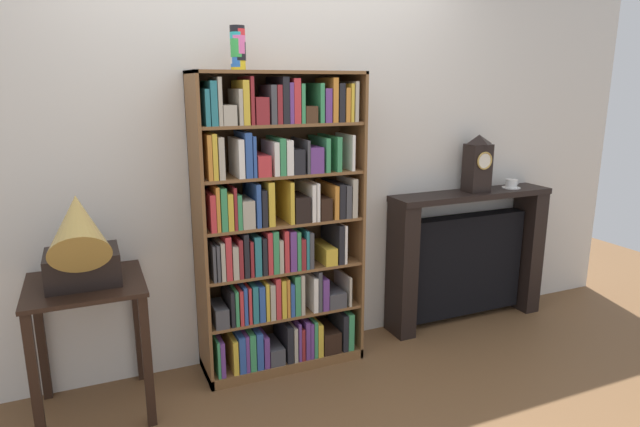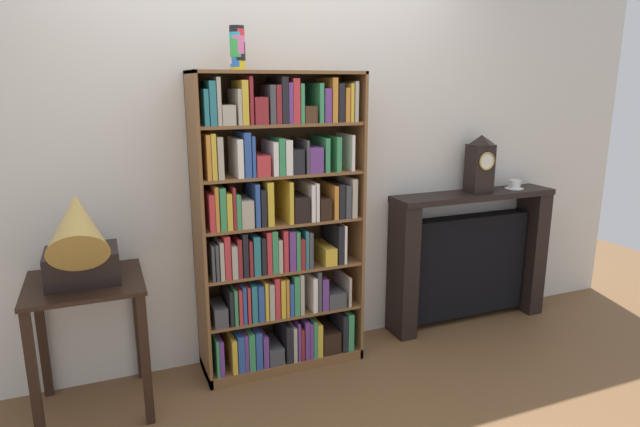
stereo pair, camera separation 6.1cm
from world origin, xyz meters
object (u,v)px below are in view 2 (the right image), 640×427
at_px(side_table_left, 88,312).
at_px(mantel_clock, 480,164).
at_px(fireplace_mantel, 468,258).
at_px(bookshelf, 277,234).
at_px(teacup_with_saucer, 514,185).
at_px(cup_stack, 237,48).
at_px(gramophone, 79,240).

height_order(side_table_left, mantel_clock, mantel_clock).
xyz_separation_m(side_table_left, fireplace_mantel, (2.51, 0.17, -0.08)).
bearing_deg(bookshelf, teacup_with_saucer, 1.81).
xyz_separation_m(bookshelf, teacup_with_saucer, (1.80, 0.06, 0.16)).
distance_m(bookshelf, cup_stack, 1.06).
distance_m(gramophone, fireplace_mantel, 2.57).
bearing_deg(fireplace_mantel, teacup_with_saucer, -3.67).
xyz_separation_m(cup_stack, gramophone, (-0.86, -0.17, -0.92)).
distance_m(side_table_left, mantel_clock, 2.62).
height_order(side_table_left, gramophone, gramophone).
bearing_deg(cup_stack, fireplace_mantel, 2.75).
xyz_separation_m(bookshelf, cup_stack, (-0.20, -0.00, 1.04)).
relative_size(bookshelf, gramophone, 3.18).
bearing_deg(cup_stack, bookshelf, 0.11).
distance_m(cup_stack, mantel_clock, 1.83).
distance_m(gramophone, teacup_with_saucer, 2.87).
xyz_separation_m(cup_stack, teacup_with_saucer, (2.00, 0.06, -0.89)).
bearing_deg(fireplace_mantel, cup_stack, -177.25).
height_order(fireplace_mantel, mantel_clock, mantel_clock).
height_order(bookshelf, fireplace_mantel, bookshelf).
relative_size(side_table_left, teacup_with_saucer, 5.41).
relative_size(bookshelf, fireplace_mantel, 1.44).
bearing_deg(cup_stack, side_table_left, -174.08).
height_order(cup_stack, teacup_with_saucer, cup_stack).
xyz_separation_m(mantel_clock, teacup_with_saucer, (0.32, 0.00, -0.17)).
relative_size(bookshelf, side_table_left, 2.44).
relative_size(side_table_left, mantel_clock, 1.83).
distance_m(bookshelf, side_table_left, 1.10).
distance_m(cup_stack, fireplace_mantel, 2.17).
bearing_deg(gramophone, cup_stack, 11.47).
relative_size(cup_stack, mantel_clock, 0.58).
bearing_deg(mantel_clock, bookshelf, -177.88).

